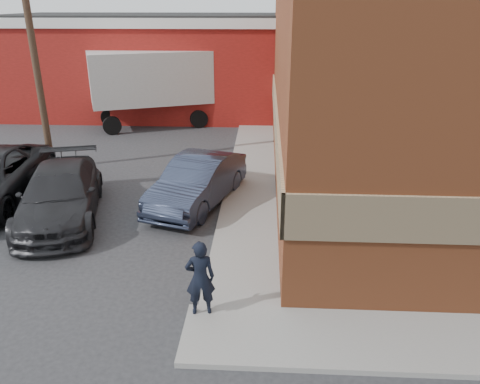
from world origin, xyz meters
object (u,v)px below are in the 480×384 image
(warehouse, at_px, (148,64))
(box_truck, at_px, (166,83))
(brick_building, at_px, (479,50))
(sedan, at_px, (198,181))
(suv_b, at_px, (60,194))
(man, at_px, (200,278))
(utility_pole, at_px, (33,46))

(warehouse, relative_size, box_truck, 1.97)
(brick_building, height_order, sedan, brick_building)
(suv_b, bearing_deg, warehouse, 78.55)
(warehouse, xyz_separation_m, man, (5.80, -20.25, -1.85))
(warehouse, distance_m, box_truck, 4.17)
(suv_b, xyz_separation_m, box_truck, (0.94, 11.86, 1.48))
(man, relative_size, suv_b, 0.31)
(suv_b, distance_m, box_truck, 11.99)
(utility_pole, height_order, man, utility_pole)
(box_truck, bearing_deg, utility_pole, -135.93)
(sedan, bearing_deg, utility_pole, 170.52)
(utility_pole, xyz_separation_m, suv_b, (2.36, -4.58, -3.95))
(man, height_order, suv_b, man)
(warehouse, height_order, box_truck, warehouse)
(man, xyz_separation_m, box_truck, (-4.00, 16.53, 1.31))
(man, xyz_separation_m, sedan, (-0.89, 6.01, -0.17))
(utility_pole, height_order, box_truck, utility_pole)
(brick_building, xyz_separation_m, suv_b, (-13.64, -4.58, -3.89))
(sedan, relative_size, suv_b, 0.88)
(utility_pole, height_order, suv_b, utility_pole)
(suv_b, bearing_deg, utility_pole, 102.63)
(brick_building, xyz_separation_m, warehouse, (-14.50, 11.00, -1.87))
(brick_building, distance_m, warehouse, 18.30)
(utility_pole, bearing_deg, box_truck, 65.58)
(utility_pole, xyz_separation_m, man, (7.30, -9.25, -3.78))
(man, distance_m, sedan, 6.08)
(suv_b, bearing_deg, sedan, 3.75)
(warehouse, distance_m, suv_b, 15.74)
(sedan, xyz_separation_m, suv_b, (-4.05, -1.34, 0.00))
(brick_building, height_order, man, brick_building)
(suv_b, bearing_deg, man, -57.97)
(utility_pole, height_order, sedan, utility_pole)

